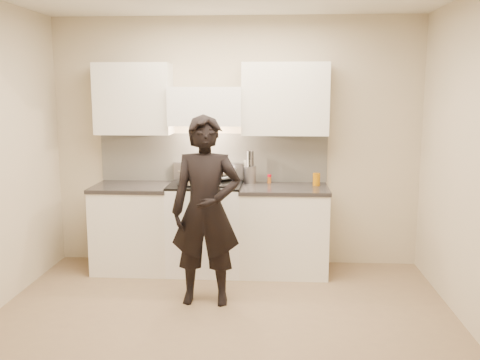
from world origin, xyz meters
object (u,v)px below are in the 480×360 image
at_px(stove, 206,227).
at_px(person, 206,211).
at_px(wok, 222,172).
at_px(utensil_crock, 250,174).
at_px(counter_right, 284,229).

xyz_separation_m(stove, person, (0.12, -0.88, 0.38)).
xyz_separation_m(wok, utensil_crock, (0.30, 0.06, -0.02)).
bearing_deg(person, utensil_crock, 71.84).
height_order(counter_right, person, person).
bearing_deg(utensil_crock, counter_right, -25.47).
bearing_deg(wok, person, -92.65).
bearing_deg(wok, counter_right, -9.97).
relative_size(counter_right, person, 0.54).
height_order(stove, wok, wok).
bearing_deg(counter_right, person, -128.83).
height_order(stove, utensil_crock, utensil_crock).
distance_m(wok, utensil_crock, 0.30).
height_order(stove, person, person).
xyz_separation_m(stove, utensil_crock, (0.46, 0.18, 0.55)).
bearing_deg(stove, wok, 35.44).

